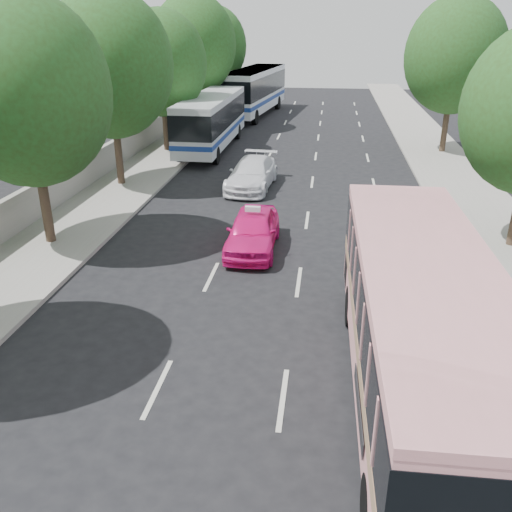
% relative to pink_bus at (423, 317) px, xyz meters
% --- Properties ---
extents(ground, '(120.00, 120.00, 0.00)m').
position_rel_pink_bus_xyz_m(ground, '(-3.85, 1.66, -2.13)').
color(ground, black).
rests_on(ground, ground).
extents(sidewalk_left, '(4.00, 90.00, 0.15)m').
position_rel_pink_bus_xyz_m(sidewalk_left, '(-12.35, 21.66, -2.05)').
color(sidewalk_left, '#9E998E').
rests_on(sidewalk_left, ground).
extents(sidewalk_right, '(4.00, 90.00, 0.12)m').
position_rel_pink_bus_xyz_m(sidewalk_right, '(4.65, 21.66, -2.07)').
color(sidewalk_right, '#9E998E').
rests_on(sidewalk_right, ground).
extents(low_wall, '(0.30, 90.00, 1.50)m').
position_rel_pink_bus_xyz_m(low_wall, '(-14.15, 21.66, -1.23)').
color(low_wall, '#9E998E').
rests_on(low_wall, sidewalk_left).
extents(tree_left_b, '(5.70, 5.70, 8.88)m').
position_rel_pink_bus_xyz_m(tree_left_b, '(-12.27, 7.60, 3.69)').
color(tree_left_b, '#38281E').
rests_on(tree_left_b, ground).
extents(tree_left_c, '(6.00, 6.00, 9.35)m').
position_rel_pink_bus_xyz_m(tree_left_c, '(-12.47, 15.60, 4.00)').
color(tree_left_c, '#38281E').
rests_on(tree_left_c, ground).
extents(tree_left_d, '(5.52, 5.52, 8.60)m').
position_rel_pink_bus_xyz_m(tree_left_d, '(-12.37, 23.60, 3.51)').
color(tree_left_d, '#38281E').
rests_on(tree_left_d, ground).
extents(tree_left_e, '(6.30, 6.30, 9.82)m').
position_rel_pink_bus_xyz_m(tree_left_e, '(-12.27, 31.60, 4.31)').
color(tree_left_e, '#38281E').
rests_on(tree_left_e, ground).
extents(tree_left_f, '(5.88, 5.88, 9.16)m').
position_rel_pink_bus_xyz_m(tree_left_f, '(-12.47, 39.60, 3.88)').
color(tree_left_f, '#38281E').
rests_on(tree_left_f, ground).
extents(tree_right_far, '(6.00, 6.00, 9.35)m').
position_rel_pink_bus_xyz_m(tree_right_far, '(5.23, 25.60, 4.00)').
color(tree_right_far, '#38281E').
rests_on(tree_right_far, ground).
extents(pink_bus, '(2.92, 10.75, 3.42)m').
position_rel_pink_bus_xyz_m(pink_bus, '(0.00, 0.00, 0.00)').
color(pink_bus, pink).
rests_on(pink_bus, ground).
extents(pink_taxi, '(1.81, 4.39, 1.49)m').
position_rel_pink_bus_xyz_m(pink_taxi, '(-4.70, 8.15, -1.38)').
color(pink_taxi, '#EE147D').
rests_on(pink_taxi, ground).
extents(white_pickup, '(2.40, 5.19, 1.47)m').
position_rel_pink_bus_xyz_m(white_pickup, '(-5.85, 16.18, -1.39)').
color(white_pickup, white).
rests_on(white_pickup, ground).
extents(tour_coach_front, '(2.54, 11.46, 3.42)m').
position_rel_pink_bus_xyz_m(tour_coach_front, '(-9.68, 24.78, -0.06)').
color(tour_coach_front, silver).
rests_on(tour_coach_front, ground).
extents(tour_coach_rear, '(4.37, 13.48, 3.96)m').
position_rel_pink_bus_xyz_m(tour_coach_rear, '(-8.85, 39.06, 0.26)').
color(tour_coach_rear, white).
rests_on(tour_coach_rear, ground).
extents(taxi_roof_sign, '(0.55, 0.19, 0.18)m').
position_rel_pink_bus_xyz_m(taxi_roof_sign, '(-4.70, 8.15, -0.55)').
color(taxi_roof_sign, silver).
rests_on(taxi_roof_sign, pink_taxi).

